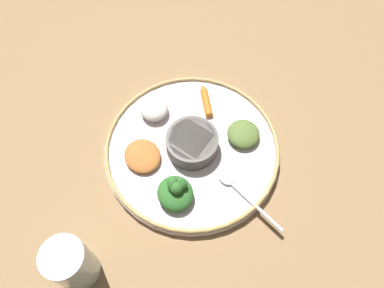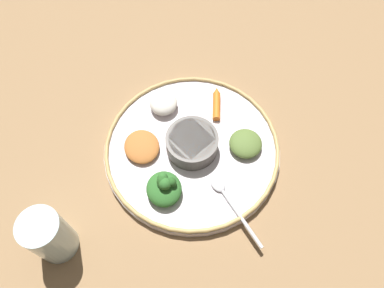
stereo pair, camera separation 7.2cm
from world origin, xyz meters
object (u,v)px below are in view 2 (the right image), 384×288
(spoon, at_px, (228,199))
(greens_pile, at_px, (164,188))
(carrot_near_spoon, at_px, (217,104))
(drinking_glass, at_px, (51,237))
(center_bowl, at_px, (192,143))

(spoon, distance_m, greens_pile, 0.12)
(spoon, height_order, greens_pile, greens_pile)
(carrot_near_spoon, bearing_deg, greens_pile, -138.13)
(carrot_near_spoon, height_order, drinking_glass, drinking_glass)
(greens_pile, bearing_deg, carrot_near_spoon, 41.87)
(greens_pile, relative_size, drinking_glass, 0.66)
(center_bowl, distance_m, spoon, 0.13)
(center_bowl, bearing_deg, greens_pile, -138.87)
(center_bowl, relative_size, carrot_near_spoon, 1.29)
(center_bowl, relative_size, spoon, 0.65)
(spoon, distance_m, drinking_glass, 0.31)
(carrot_near_spoon, bearing_deg, spoon, -106.19)
(greens_pile, bearing_deg, drinking_glass, -173.56)
(center_bowl, height_order, drinking_glass, drinking_glass)
(spoon, distance_m, carrot_near_spoon, 0.21)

